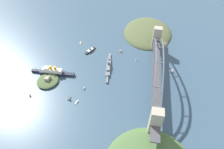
{
  "coord_description": "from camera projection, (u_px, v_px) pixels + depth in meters",
  "views": [
    {
      "loc": [
        -264.39,
        34.58,
        269.3
      ],
      "look_at": [
        0.0,
        79.72,
        8.0
      ],
      "focal_mm": 31.59,
      "sensor_mm": 36.0,
      "label": 1
    }
  ],
  "objects": [
    {
      "name": "ground_plane",
      "position": [
        154.0,
        83.0,
        370.43
      ],
      "size": [
        1400.0,
        1400.0,
        0.0
      ],
      "primitive_type": "plane",
      "color": "#385166"
    },
    {
      "name": "harbor_arch_bridge",
      "position": [
        156.0,
        71.0,
        349.75
      ],
      "size": [
        272.14,
        16.7,
        69.85
      ],
      "color": "#ADA38E",
      "rests_on": "ground"
    },
    {
      "name": "headland_east_shore",
      "position": [
        148.0,
        33.0,
        492.07
      ],
      "size": [
        150.43,
        117.54,
        26.07
      ],
      "color": "#515B38",
      "rests_on": "ground"
    },
    {
      "name": "ocean_liner",
      "position": [
        53.0,
        72.0,
        383.44
      ],
      "size": [
        11.77,
        86.56,
        19.49
      ],
      "color": "#1E2333",
      "rests_on": "ground"
    },
    {
      "name": "naval_cruiser",
      "position": [
        109.0,
        67.0,
        398.02
      ],
      "size": [
        86.8,
        14.1,
        16.51
      ],
      "color": "slate",
      "rests_on": "ground"
    },
    {
      "name": "harbor_ferry_steamer",
      "position": [
        90.0,
        50.0,
        437.9
      ],
      "size": [
        29.05,
        18.57,
        7.2
      ],
      "color": "black",
      "rests_on": "ground"
    },
    {
      "name": "fort_island_mid_harbor",
      "position": [
        48.0,
        81.0,
        369.49
      ],
      "size": [
        41.7,
        40.01,
        12.1
      ],
      "color": "#4C6038",
      "rests_on": "ground"
    },
    {
      "name": "seaplane_taxiing_near_bridge",
      "position": [
        171.0,
        71.0,
        390.35
      ],
      "size": [
        8.39,
        9.41,
        5.0
      ],
      "color": "#B7B7B2",
      "rests_on": "ground"
    },
    {
      "name": "small_boat_0",
      "position": [
        81.0,
        43.0,
        461.06
      ],
      "size": [
        12.98,
        5.4,
        1.83
      ],
      "color": "gold",
      "rests_on": "ground"
    },
    {
      "name": "small_boat_1",
      "position": [
        69.0,
        97.0,
        338.46
      ],
      "size": [
        9.08,
        6.81,
        10.98
      ],
      "color": "#2D6B3D",
      "rests_on": "ground"
    },
    {
      "name": "small_boat_2",
      "position": [
        30.0,
        95.0,
        344.63
      ],
      "size": [
        7.02,
        4.08,
        6.6
      ],
      "color": "#234C8C",
      "rests_on": "ground"
    },
    {
      "name": "small_boat_3",
      "position": [
        121.0,
        50.0,
        435.55
      ],
      "size": [
        5.76,
        9.95,
        8.72
      ],
      "color": "brown",
      "rests_on": "ground"
    },
    {
      "name": "small_boat_4",
      "position": [
        77.0,
        102.0,
        336.43
      ],
      "size": [
        10.75,
        4.32,
        2.03
      ],
      "color": "silver",
      "rests_on": "ground"
    },
    {
      "name": "small_boat_5",
      "position": [
        84.0,
        88.0,
        358.83
      ],
      "size": [
        9.19,
        2.49,
        2.31
      ],
      "color": "#234C8C",
      "rests_on": "ground"
    },
    {
      "name": "small_boat_6",
      "position": [
        136.0,
        59.0,
        415.35
      ],
      "size": [
        6.8,
        4.06,
        6.55
      ],
      "color": "silver",
      "rests_on": "ground"
    }
  ]
}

